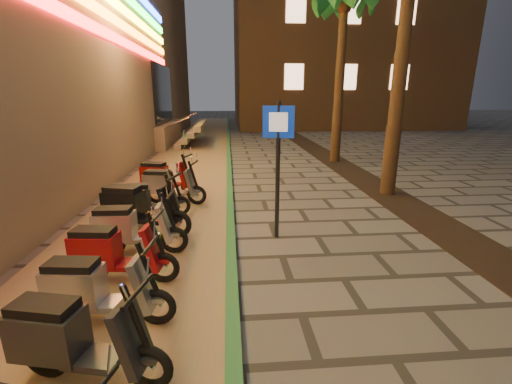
{
  "coord_description": "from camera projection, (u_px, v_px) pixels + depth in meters",
  "views": [
    {
      "loc": [
        -0.9,
        -2.08,
        2.74
      ],
      "look_at": [
        -0.47,
        3.31,
        1.2
      ],
      "focal_mm": 24.0,
      "sensor_mm": 36.0,
      "label": 1
    }
  ],
  "objects": [
    {
      "name": "scooter_8",
      "position": [
        129.0,
        228.0,
        5.98
      ],
      "size": [
        1.61,
        0.56,
        1.13
      ],
      "rotation": [
        0.0,
        0.0,
        -0.03
      ],
      "color": "black",
      "rests_on": "ground"
    },
    {
      "name": "scooter_6",
      "position": [
        95.0,
        289.0,
        4.13
      ],
      "size": [
        1.57,
        0.59,
        1.1
      ],
      "rotation": [
        0.0,
        0.0,
        -0.11
      ],
      "color": "black",
      "rests_on": "ground"
    },
    {
      "name": "green_curb",
      "position": [
        229.0,
        172.0,
        12.32
      ],
      "size": [
        0.18,
        60.0,
        0.1
      ],
      "primitive_type": "cube",
      "color": "#256333",
      "rests_on": "ground"
    },
    {
      "name": "scooter_10",
      "position": [
        147.0,
        199.0,
        7.71
      ],
      "size": [
        1.54,
        0.72,
        1.08
      ],
      "rotation": [
        0.0,
        0.0,
        0.23
      ],
      "color": "black",
      "rests_on": "ground"
    },
    {
      "name": "scooter_11",
      "position": [
        167.0,
        185.0,
        8.81
      ],
      "size": [
        1.63,
        0.72,
        1.14
      ],
      "rotation": [
        0.0,
        0.0,
        -0.19
      ],
      "color": "black",
      "rests_on": "ground"
    },
    {
      "name": "parking_strip",
      "position": [
        181.0,
        174.0,
        12.2
      ],
      "size": [
        3.4,
        60.0,
        0.01
      ],
      "primitive_type": "cube",
      "color": "#8C7251",
      "rests_on": "ground"
    },
    {
      "name": "scooter_9",
      "position": [
        137.0,
        208.0,
        6.86
      ],
      "size": [
        1.82,
        0.93,
        1.29
      ],
      "rotation": [
        0.0,
        0.0,
        -0.28
      ],
      "color": "black",
      "rests_on": "ground"
    },
    {
      "name": "scooter_12",
      "position": [
        163.0,
        177.0,
        9.62
      ],
      "size": [
        1.67,
        0.88,
        1.18
      ],
      "rotation": [
        0.0,
        0.0,
        -0.3
      ],
      "color": "black",
      "rests_on": "ground"
    },
    {
      "name": "scooter_5",
      "position": [
        72.0,
        338.0,
        3.28
      ],
      "size": [
        1.59,
        0.74,
        1.12
      ],
      "rotation": [
        0.0,
        0.0,
        -0.22
      ],
      "color": "black",
      "rests_on": "ground"
    },
    {
      "name": "planting_strip",
      "position": [
        426.0,
        218.0,
        7.88
      ],
      "size": [
        1.2,
        40.0,
        0.02
      ],
      "primitive_type": "cube",
      "color": "black",
      "rests_on": "ground"
    },
    {
      "name": "palm_d",
      "position": [
        344.0,
        7.0,
        12.97
      ],
      "size": [
        2.97,
        3.02,
        7.16
      ],
      "color": "#472D19",
      "rests_on": "ground"
    },
    {
      "name": "scooter_7",
      "position": [
        112.0,
        252.0,
        5.08
      ],
      "size": [
        1.59,
        0.6,
        1.12
      ],
      "rotation": [
        0.0,
        0.0,
        -0.11
      ],
      "color": "black",
      "rests_on": "ground"
    },
    {
      "name": "pedestrian_sign",
      "position": [
        278.0,
        152.0,
        6.37
      ],
      "size": [
        0.57,
        0.15,
        2.63
      ],
      "rotation": [
        0.0,
        0.0,
        -0.21
      ],
      "color": "black",
      "rests_on": "ground"
    }
  ]
}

